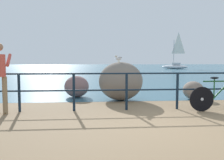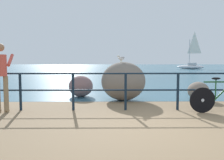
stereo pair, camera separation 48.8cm
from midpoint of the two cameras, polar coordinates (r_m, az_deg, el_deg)
The scene contains 10 objects.
ground_plane at distance 24.58m, azimuth -1.57°, elevation 1.36°, with size 120.00×120.00×0.10m, color #846B4C.
sea_surface at distance 52.71m, azimuth -3.33°, elevation 3.14°, with size 120.00×90.00×0.01m, color #38667A.
promenade_railing at distance 6.52m, azimuth 7.61°, elevation -1.55°, with size 10.03×0.07×1.02m.
bicycle at distance 6.84m, azimuth 22.91°, elevation -3.71°, with size 1.70×0.48×0.92m.
person_at_railing at distance 6.56m, azimuth -27.42°, elevation 1.10°, with size 0.53×0.67×1.78m.
breakwater_boulder_main at distance 8.00m, azimuth 0.38°, elevation -0.29°, with size 1.49×1.26×1.30m.
breakwater_boulder_left at distance 8.89m, azimuth -10.11°, elevation -1.56°, with size 0.91×0.90×0.79m.
breakwater_boulder_right at distance 8.66m, azimuth 17.55°, elevation -2.38°, with size 0.70×0.83×0.63m.
seagull at distance 7.92m, azimuth -0.14°, elevation 5.38°, with size 0.30×0.27×0.23m.
sailboat at distance 41.38m, azimuth 14.68°, elevation 3.58°, with size 4.38×3.54×6.16m.
Camera 1 is at (-1.65, -4.49, 1.33)m, focal length 37.80 mm.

